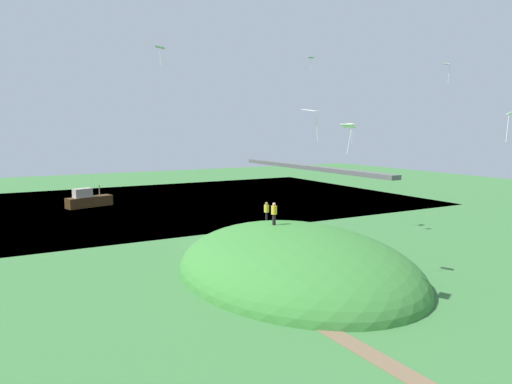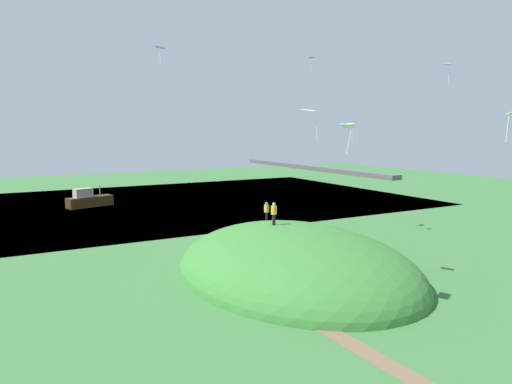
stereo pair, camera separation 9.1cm
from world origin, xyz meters
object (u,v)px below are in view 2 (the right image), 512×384
Objects in this scene: boat_on_lake at (89,200)px; person_on_hilltop at (267,209)px; person_watching_kites at (249,230)px; kite_0 at (348,127)px; kite_4 at (311,59)px; kite_6 at (160,48)px; kite_8 at (352,125)px; person_walking_path at (274,211)px; kite_3 at (312,112)px; kite_7 at (512,115)px; kite_1 at (447,66)px.

boat_on_lake is 3.69× the size of person_on_hilltop.
kite_0 is (13.42, 0.63, 9.66)m from person_watching_kites.
boat_on_lake is at bearing -151.75° from kite_4.
kite_0 is 1.57× the size of kite_4.
kite_6 is 0.72× the size of kite_8.
kite_3 is at bearing -123.07° from person_walking_path.
person_on_hilltop is 16.78m from kite_3.
boat_on_lake is at bearing 85.53° from person_walking_path.
boat_on_lake is at bearing -157.55° from kite_7.
kite_1 is at bearing 89.06° from kite_0.
kite_1 reaches higher than kite_3.
kite_3 is (8.29, -2.57, 7.10)m from person_walking_path.
kite_8 is at bearing 173.65° from kite_7.
boat_on_lake reaches higher than person_watching_kites.
kite_4 is at bearing 25.44° from person_walking_path.
kite_0 is at bearing -148.20° from person_watching_kites.
kite_7 is (5.74, -0.39, -3.96)m from kite_1.
kite_0 is 10.87m from kite_7.
person_on_hilltop is 15.18m from kite_4.
kite_1 is at bearing -7.45° from kite_8.
person_walking_path is 1.14× the size of kite_6.
kite_0 is at bearing -70.87° from person_walking_path.
boat_on_lake is 30.54m from person_watching_kites.
kite_4 reaches higher than kite_3.
person_walking_path is 9.84m from person_watching_kites.
kite_3 reaches higher than kite_8.
kite_3 reaches higher than person_on_hilltop.
person_walking_path is 17.81m from kite_8.
kite_0 is (42.22, 10.79, 9.83)m from boat_on_lake.
kite_4 is (-12.09, 5.40, 6.60)m from kite_0.
person_watching_kites is 16.55m from kite_0.
kite_3 is 1.16× the size of kite_6.
kite_1 is (13.57, 10.11, 14.42)m from person_watching_kites.
person_watching_kites is 0.75× the size of kite_7.
kite_1 is 0.74× the size of kite_8.
kite_7 is (48.12, 19.88, 10.63)m from boat_on_lake.
kite_3 is at bearing -45.71° from kite_8.
kite_7 reaches higher than person_watching_kites.
person_on_hilltop reaches higher than boat_on_lake.
kite_4 is 8.54m from kite_8.
kite_7 is (17.99, 3.69, -5.81)m from kite_4.
boat_on_lake is at bearing -143.30° from kite_8.
kite_1 reaches higher than kite_0.
person_on_hilltop is 1.13× the size of person_watching_kites.
kite_0 reaches higher than person_watching_kites.
kite_0 is at bearing -90.94° from kite_1.
kite_1 reaches higher than kite_8.
kite_4 reaches higher than person_watching_kites.
boat_on_lake is 3.16× the size of kite_7.
kite_4 reaches higher than person_walking_path.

